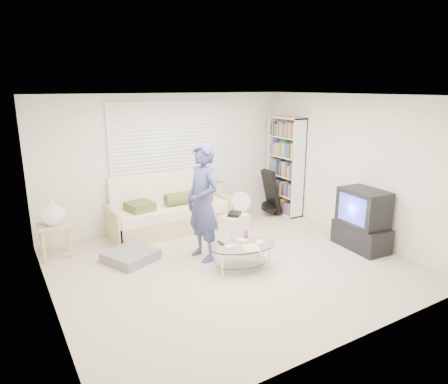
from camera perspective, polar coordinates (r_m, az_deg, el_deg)
ground at (r=6.16m, az=1.08°, el=-10.33°), size 5.00×5.00×0.00m
room_shell at (r=6.06m, az=-1.25°, el=5.46°), size 5.02×4.52×2.51m
window_blinds at (r=7.60m, az=-7.72°, el=6.64°), size 2.32×0.08×1.62m
futon_sofa at (r=7.50m, az=-7.87°, el=-2.90°), size 2.18×0.88×1.07m
grey_floor_pillow at (r=6.43m, az=-13.17°, el=-8.87°), size 0.89×0.89×0.15m
side_table at (r=6.71m, az=-23.27°, el=-2.93°), size 0.48×0.39×0.96m
bookshelf at (r=8.40m, az=8.75°, el=3.65°), size 0.32×0.85×2.02m
guitar_case at (r=8.32m, az=6.73°, el=-0.51°), size 0.38×0.36×0.96m
floor_fan at (r=7.77m, az=2.22°, el=-1.86°), size 0.41×0.27×0.66m
storage_bin at (r=7.44m, az=1.49°, el=-4.41°), size 0.60×0.51×0.36m
tv_unit at (r=6.97m, az=19.15°, el=-3.82°), size 0.57×0.96×1.00m
coffee_table at (r=5.91m, az=2.54°, el=-8.15°), size 1.15×0.87×0.50m
standing_person at (r=6.08m, az=-3.06°, el=-1.54°), size 0.52×0.71×1.81m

